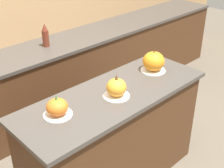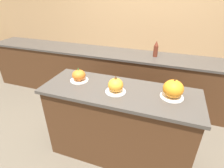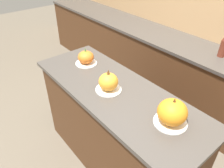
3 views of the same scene
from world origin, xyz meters
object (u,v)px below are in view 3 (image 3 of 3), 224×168
Objects in this scene: pumpkin_cake_left at (86,58)px; pumpkin_cake_right at (172,113)px; pumpkin_cake_center at (108,82)px; bottle_tall at (224,46)px.

pumpkin_cake_right is at bearing -0.86° from pumpkin_cake_left.
bottle_tall is at bearing 79.83° from pumpkin_cake_center.
pumpkin_cake_center is at bearing -12.17° from pumpkin_cake_left.
pumpkin_cake_right is 1.27m from bottle_tall.
pumpkin_cake_right is 0.87× the size of bottle_tall.
pumpkin_cake_right is at bearing 9.01° from pumpkin_cake_center.
pumpkin_cake_right reaches higher than pumpkin_cake_left.
pumpkin_cake_left is 0.48m from pumpkin_cake_center.
pumpkin_cake_center is (0.47, -0.10, 0.01)m from pumpkin_cake_left.
pumpkin_cake_center is at bearing -170.99° from pumpkin_cake_right.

